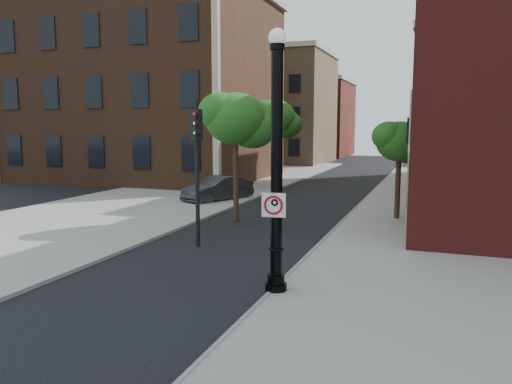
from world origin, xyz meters
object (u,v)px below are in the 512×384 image
at_px(lamppost, 277,176).
at_px(parked_car, 218,189).
at_px(no_parking_sign, 274,205).
at_px(traffic_signal_left, 197,149).
at_px(traffic_signal_right, 410,150).

height_order(lamppost, parked_car, lamppost).
height_order(no_parking_sign, parked_car, no_parking_sign).
bearing_deg(parked_car, no_parking_sign, -36.85).
bearing_deg(traffic_signal_left, traffic_signal_right, 62.88).
relative_size(parked_car, traffic_signal_right, 0.88).
height_order(lamppost, no_parking_sign, lamppost).
xyz_separation_m(lamppost, traffic_signal_left, (-4.19, 3.90, 0.44)).
bearing_deg(parked_car, traffic_signal_left, -45.69).
distance_m(parked_car, traffic_signal_left, 10.93).
height_order(parked_car, traffic_signal_left, traffic_signal_left).
relative_size(traffic_signal_left, traffic_signal_right, 1.05).
distance_m(lamppost, no_parking_sign, 0.72).
distance_m(parked_car, traffic_signal_right, 11.77).
height_order(no_parking_sign, traffic_signal_right, traffic_signal_right).
xyz_separation_m(lamppost, no_parking_sign, (-0.02, -0.17, -0.70)).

